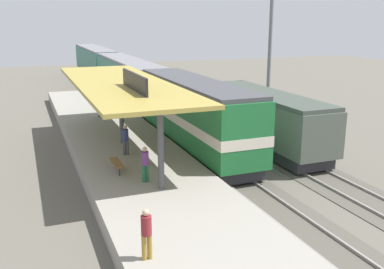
{
  "coord_description": "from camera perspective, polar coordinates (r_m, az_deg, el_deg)",
  "views": [
    {
      "loc": [
        -9.95,
        -25.5,
        8.24
      ],
      "look_at": [
        -1.38,
        -3.52,
        2.0
      ],
      "focal_mm": 40.72,
      "sensor_mm": 36.0,
      "label": 1
    }
  ],
  "objects": [
    {
      "name": "passenger_carriage_rear",
      "position": [
        65.03,
        -12.57,
        9.23
      ],
      "size": [
        2.9,
        20.0,
        4.24
      ],
      "color": "#28282D",
      "rests_on": "track_near"
    },
    {
      "name": "passenger_carriage_front",
      "position": [
        44.71,
        -8.31,
        7.04
      ],
      "size": [
        2.9,
        20.0,
        4.24
      ],
      "color": "#28282D",
      "rests_on": "track_near"
    },
    {
      "name": "station_canopy",
      "position": [
        26.23,
        -9.37,
        6.49
      ],
      "size": [
        5.2,
        18.0,
        4.7
      ],
      "color": "#47474C",
      "rests_on": "platform"
    },
    {
      "name": "locomotive",
      "position": [
        27.7,
        0.26,
        2.66
      ],
      "size": [
        2.93,
        14.43,
        4.44
      ],
      "color": "#28282D",
      "rests_on": "track_near"
    },
    {
      "name": "platform",
      "position": [
        27.2,
        -9.05,
        -2.02
      ],
      "size": [
        6.0,
        44.0,
        0.9
      ],
      "primitive_type": "cube",
      "color": "gray",
      "rests_on": "ground"
    },
    {
      "name": "light_mast",
      "position": [
        34.18,
        10.34,
        14.85
      ],
      "size": [
        1.1,
        1.1,
        11.7
      ],
      "color": "slate",
      "rests_on": "ground"
    },
    {
      "name": "freight_car",
      "position": [
        28.84,
        9.59,
        2.05
      ],
      "size": [
        2.8,
        12.0,
        3.54
      ],
      "color": "#28282D",
      "rests_on": "track_far"
    },
    {
      "name": "track_near",
      "position": [
        28.58,
        0.02,
        -1.88
      ],
      "size": [
        3.2,
        110.0,
        0.16
      ],
      "color": "#4E4941",
      "rests_on": "ground"
    },
    {
      "name": "ground_plane",
      "position": [
        29.34,
        3.66,
        -1.53
      ],
      "size": [
        120.0,
        120.0,
        0.0
      ],
      "primitive_type": "plane",
      "color": "#5B564C"
    },
    {
      "name": "platform_bench",
      "position": [
        21.97,
        -9.87,
        -3.71
      ],
      "size": [
        0.44,
        1.7,
        0.5
      ],
      "color": "#333338",
      "rests_on": "platform"
    },
    {
      "name": "person_boarding",
      "position": [
        24.44,
        -8.7,
        -0.51
      ],
      "size": [
        0.34,
        0.34,
        1.71
      ],
      "color": "#4C4C51",
      "rests_on": "platform"
    },
    {
      "name": "track_far",
      "position": [
        30.49,
        8.1,
        -0.96
      ],
      "size": [
        3.2,
        110.0,
        0.16
      ],
      "color": "#4E4941",
      "rests_on": "ground"
    },
    {
      "name": "person_walking",
      "position": [
        13.95,
        -5.99,
        -12.52
      ],
      "size": [
        0.34,
        0.34,
        1.71
      ],
      "color": "olive",
      "rests_on": "platform"
    },
    {
      "name": "person_waiting",
      "position": [
        20.23,
        -6.16,
        -3.67
      ],
      "size": [
        0.34,
        0.34,
        1.71
      ],
      "color": "#23603D",
      "rests_on": "platform"
    }
  ]
}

